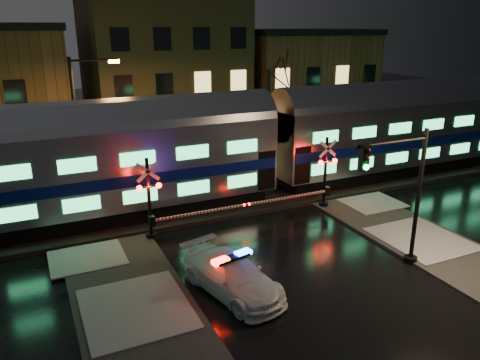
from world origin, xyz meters
name	(u,v)px	position (x,y,z in m)	size (l,w,h in m)	color
ground	(263,242)	(0.00, 0.00, 0.00)	(120.00, 120.00, 0.00)	black
ballast	(221,203)	(0.00, 5.00, 0.12)	(90.00, 4.20, 0.24)	black
sidewalk_right	(478,270)	(6.50, -6.00, 0.06)	(4.00, 20.00, 0.12)	#2D2D2D
building_mid	(162,70)	(2.00, 22.50, 5.75)	(12.00, 11.00, 11.50)	brown
building_right	(296,81)	(15.00, 22.00, 4.25)	(12.00, 10.00, 8.50)	brown
train	(272,139)	(3.07, 5.00, 3.38)	(51.00, 3.12, 5.92)	black
police_car	(232,275)	(-3.00, -3.24, 0.68)	(2.92, 4.97, 1.51)	white
crossing_signal_right	(320,181)	(4.53, 2.30, 1.59)	(5.45, 0.64, 3.86)	black
crossing_signal_left	(158,206)	(-4.17, 2.30, 1.59)	(5.45, 0.64, 3.86)	black
traffic_light	(402,198)	(3.69, -4.35, 3.00)	(3.65, 0.68, 5.65)	black
streetlight	(81,120)	(-6.36, 9.00, 4.50)	(2.61, 0.27, 7.80)	black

